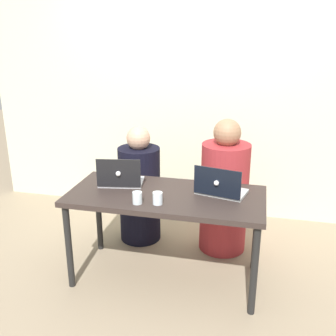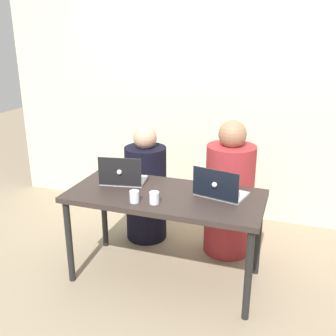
{
  "view_description": "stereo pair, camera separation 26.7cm",
  "coord_description": "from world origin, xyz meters",
  "px_view_note": "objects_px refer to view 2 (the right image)",
  "views": [
    {
      "loc": [
        0.64,
        -2.62,
        1.86
      ],
      "look_at": [
        0.0,
        0.07,
        0.9
      ],
      "focal_mm": 42.0,
      "sensor_mm": 36.0,
      "label": 1
    },
    {
      "loc": [
        0.89,
        -2.55,
        1.86
      ],
      "look_at": [
        0.0,
        0.07,
        0.9
      ],
      "focal_mm": 42.0,
      "sensor_mm": 36.0,
      "label": 2
    }
  ],
  "objects_px": {
    "laptop_back_right": "(219,190)",
    "water_glass_left": "(134,197)",
    "person_on_right": "(229,196)",
    "person_on_left": "(146,190)",
    "water_glass_center": "(154,199)",
    "laptop_back_left": "(123,177)"
  },
  "relations": [
    {
      "from": "laptop_back_right",
      "to": "water_glass_left",
      "type": "height_order",
      "value": "laptop_back_right"
    },
    {
      "from": "person_on_right",
      "to": "water_glass_left",
      "type": "xyz_separation_m",
      "value": [
        -0.54,
        -0.78,
        0.23
      ]
    },
    {
      "from": "person_on_left",
      "to": "water_glass_left",
      "type": "relative_size",
      "value": 12.72
    },
    {
      "from": "laptop_back_right",
      "to": "water_glass_left",
      "type": "bearing_deg",
      "value": 41.11
    },
    {
      "from": "person_on_left",
      "to": "water_glass_center",
      "type": "xyz_separation_m",
      "value": [
        0.37,
        -0.76,
        0.28
      ]
    },
    {
      "from": "person_on_left",
      "to": "person_on_right",
      "type": "height_order",
      "value": "person_on_right"
    },
    {
      "from": "person_on_left",
      "to": "water_glass_left",
      "type": "height_order",
      "value": "person_on_left"
    },
    {
      "from": "laptop_back_left",
      "to": "laptop_back_right",
      "type": "bearing_deg",
      "value": 168.96
    },
    {
      "from": "person_on_left",
      "to": "laptop_back_left",
      "type": "xyz_separation_m",
      "value": [
        -0.0,
        -0.48,
        0.29
      ]
    },
    {
      "from": "person_on_left",
      "to": "person_on_right",
      "type": "xyz_separation_m",
      "value": [
        0.77,
        -0.0,
        0.05
      ]
    },
    {
      "from": "laptop_back_left",
      "to": "water_glass_center",
      "type": "xyz_separation_m",
      "value": [
        0.37,
        -0.28,
        -0.01
      ]
    },
    {
      "from": "water_glass_left",
      "to": "laptop_back_right",
      "type": "bearing_deg",
      "value": 28.09
    },
    {
      "from": "laptop_back_right",
      "to": "laptop_back_left",
      "type": "bearing_deg",
      "value": 12.08
    },
    {
      "from": "person_on_right",
      "to": "laptop_back_right",
      "type": "distance_m",
      "value": 0.55
    },
    {
      "from": "person_on_right",
      "to": "person_on_left",
      "type": "bearing_deg",
      "value": -4.55
    },
    {
      "from": "person_on_right",
      "to": "water_glass_center",
      "type": "bearing_deg",
      "value": 57.69
    },
    {
      "from": "water_glass_center",
      "to": "water_glass_left",
      "type": "distance_m",
      "value": 0.14
    },
    {
      "from": "laptop_back_right",
      "to": "water_glass_center",
      "type": "distance_m",
      "value": 0.49
    },
    {
      "from": "water_glass_center",
      "to": "water_glass_left",
      "type": "relative_size",
      "value": 1.01
    },
    {
      "from": "person_on_right",
      "to": "water_glass_center",
      "type": "height_order",
      "value": "person_on_right"
    },
    {
      "from": "laptop_back_left",
      "to": "person_on_left",
      "type": "bearing_deg",
      "value": -100.24
    },
    {
      "from": "person_on_left",
      "to": "person_on_right",
      "type": "distance_m",
      "value": 0.77
    }
  ]
}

